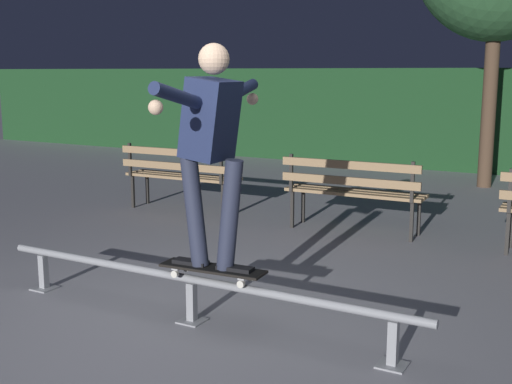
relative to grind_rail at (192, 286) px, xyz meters
name	(u,v)px	position (x,y,z in m)	size (l,w,h in m)	color
ground_plane	(176,331)	(0.00, -0.20, -0.27)	(90.00, 90.00, 0.00)	gray
hedge_backdrop	(462,119)	(0.00, 8.97, 0.67)	(24.00, 1.20, 1.88)	#193D1E
grind_rail	(192,286)	(0.00, 0.00, 0.00)	(3.56, 0.18, 0.36)	gray
skateboard	(213,269)	(0.18, 0.00, 0.16)	(0.79, 0.25, 0.09)	black
skateboarder	(211,138)	(0.19, 0.00, 1.09)	(0.63, 1.41, 1.56)	black
park_bench_leftmost	(179,171)	(-2.33, 3.10, 0.27)	(1.61, 0.46, 0.88)	#282623
park_bench_left_center	(352,187)	(0.05, 3.10, 0.27)	(1.61, 0.46, 0.88)	#282623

